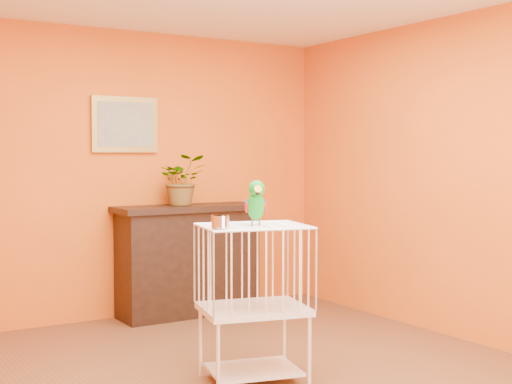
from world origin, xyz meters
TOP-DOWN VIEW (x-y plane):
  - ground at (0.00, 0.00)m, footprint 4.50×4.50m
  - room_shell at (0.00, 0.00)m, footprint 4.50×4.50m
  - console_cabinet at (0.52, 2.01)m, footprint 1.37×0.49m
  - potted_plant at (0.47, 2.07)m, footprint 0.53×0.56m
  - framed_picture at (0.00, 2.22)m, footprint 0.62×0.04m
  - birdcage at (0.01, 0.03)m, footprint 0.77×0.65m
  - feed_cup at (-0.28, -0.06)m, footprint 0.11×0.11m
  - parrot at (0.01, -0.01)m, footprint 0.17×0.26m

SIDE VIEW (x-z plane):
  - ground at x=0.00m, z-range 0.00..0.00m
  - console_cabinet at x=0.52m, z-range 0.00..1.02m
  - birdcage at x=0.01m, z-range 0.02..1.04m
  - feed_cup at x=-0.28m, z-range 1.03..1.11m
  - parrot at x=0.01m, z-range 1.03..1.32m
  - potted_plant at x=0.47m, z-range 1.01..1.38m
  - room_shell at x=0.00m, z-range -0.67..3.83m
  - framed_picture at x=0.00m, z-range 1.50..2.00m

